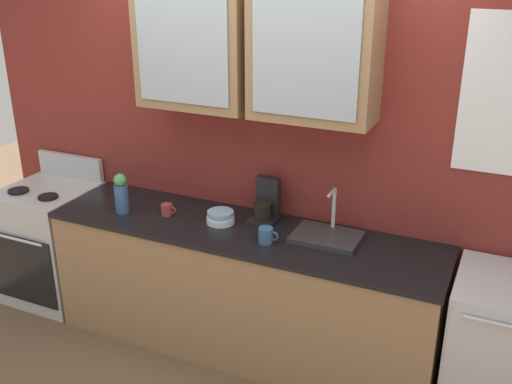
# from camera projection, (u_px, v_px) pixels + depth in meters

# --- Properties ---
(ground_plane) EXTENTS (10.00, 10.00, 0.00)m
(ground_plane) POSITION_uv_depth(u_px,v_px,m) (243.00, 345.00, 4.09)
(ground_plane) COLOR brown
(back_wall_unit) EXTENTS (4.34, 0.43, 2.69)m
(back_wall_unit) POSITION_uv_depth(u_px,v_px,m) (264.00, 122.00, 3.80)
(back_wall_unit) COLOR maroon
(back_wall_unit) RESTS_ON ground_plane
(counter) EXTENTS (2.57, 0.66, 0.88)m
(counter) POSITION_uv_depth(u_px,v_px,m) (242.00, 289.00, 3.93)
(counter) COLOR #93704C
(counter) RESTS_ON ground_plane
(stove_range) EXTENTS (0.62, 0.67, 1.06)m
(stove_range) POSITION_uv_depth(u_px,v_px,m) (53.00, 242.00, 4.55)
(stove_range) COLOR silver
(stove_range) RESTS_ON ground_plane
(sink_faucet) EXTENTS (0.41, 0.30, 0.29)m
(sink_faucet) POSITION_uv_depth(u_px,v_px,m) (327.00, 235.00, 3.63)
(sink_faucet) COLOR #2D2D30
(sink_faucet) RESTS_ON counter
(bowl_stack) EXTENTS (0.18, 0.18, 0.08)m
(bowl_stack) POSITION_uv_depth(u_px,v_px,m) (221.00, 217.00, 3.84)
(bowl_stack) COLOR white
(bowl_stack) RESTS_ON counter
(vase) EXTENTS (0.09, 0.09, 0.27)m
(vase) POSITION_uv_depth(u_px,v_px,m) (121.00, 194.00, 3.96)
(vase) COLOR #33598C
(vase) RESTS_ON counter
(cup_near_sink) EXTENTS (0.13, 0.09, 0.10)m
(cup_near_sink) POSITION_uv_depth(u_px,v_px,m) (266.00, 235.00, 3.57)
(cup_near_sink) COLOR #38608C
(cup_near_sink) RESTS_ON counter
(cup_near_bowls) EXTENTS (0.11, 0.08, 0.08)m
(cup_near_bowls) POSITION_uv_depth(u_px,v_px,m) (167.00, 210.00, 3.95)
(cup_near_bowls) COLOR #993838
(cup_near_bowls) RESTS_ON counter
(dishwasher) EXTENTS (0.60, 0.64, 0.88)m
(dishwasher) POSITION_uv_depth(u_px,v_px,m) (504.00, 354.00, 3.30)
(dishwasher) COLOR silver
(dishwasher) RESTS_ON ground_plane
(coffee_maker) EXTENTS (0.17, 0.20, 0.29)m
(coffee_maker) POSITION_uv_depth(u_px,v_px,m) (265.00, 206.00, 3.84)
(coffee_maker) COLOR black
(coffee_maker) RESTS_ON counter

